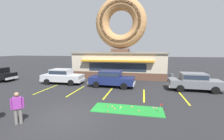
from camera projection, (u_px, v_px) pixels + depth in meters
name	position (u px, v px, depth m)	size (l,w,h in m)	color
ground_plane	(67.00, 117.00, 8.26)	(160.00, 160.00, 0.00)	#232326
donut_shop_building	(120.00, 50.00, 21.12)	(12.30, 6.75, 10.96)	brown
putting_mat	(127.00, 109.00, 9.25)	(4.33, 1.54, 0.03)	#1E842D
mini_donut_near_left	(139.00, 111.00, 8.97)	(0.13, 0.13, 0.04)	#D17F47
mini_donut_near_right	(121.00, 107.00, 9.52)	(0.13, 0.13, 0.04)	#E5C666
mini_donut_mid_left	(108.00, 112.00, 8.83)	(0.13, 0.13, 0.04)	brown
mini_donut_mid_centre	(156.00, 108.00, 9.38)	(0.13, 0.13, 0.04)	#D8667F
mini_donut_mid_right	(112.00, 106.00, 9.69)	(0.13, 0.13, 0.04)	#D17F47
mini_donut_far_left	(132.00, 107.00, 9.60)	(0.13, 0.13, 0.04)	#D17F47
mini_donut_far_centre	(115.00, 108.00, 9.32)	(0.13, 0.13, 0.04)	#D17F47
mini_donut_far_right	(153.00, 108.00, 9.42)	(0.13, 0.13, 0.04)	#D8667F
mini_donut_extra	(108.00, 106.00, 9.74)	(0.13, 0.13, 0.04)	brown
golf_ball	(120.00, 109.00, 9.20)	(0.04, 0.04, 0.04)	white
putting_flag_pin	(161.00, 106.00, 8.65)	(0.13, 0.01, 0.55)	silver
car_grey	(194.00, 81.00, 13.58)	(4.58, 2.02, 1.60)	slate
car_silver	(62.00, 76.00, 16.40)	(4.59, 2.05, 1.60)	#B2B5BA
car_navy	(111.00, 78.00, 15.00)	(4.63, 2.12, 1.60)	navy
pedestrian_blue_sweater_man	(17.00, 107.00, 7.36)	(0.49, 0.42, 1.62)	slate
trash_bin	(171.00, 78.00, 17.37)	(0.57, 0.57, 0.97)	#51565B
parking_stripe_far_left	(47.00, 89.00, 14.09)	(0.12, 3.60, 0.01)	yellow
parking_stripe_left	(76.00, 91.00, 13.48)	(0.12, 3.60, 0.01)	yellow
parking_stripe_mid_left	(108.00, 93.00, 12.87)	(0.12, 3.60, 0.01)	yellow
parking_stripe_centre	(144.00, 95.00, 12.26)	(0.12, 3.60, 0.01)	yellow
parking_stripe_mid_right	(183.00, 97.00, 11.64)	(0.12, 3.60, 0.01)	yellow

